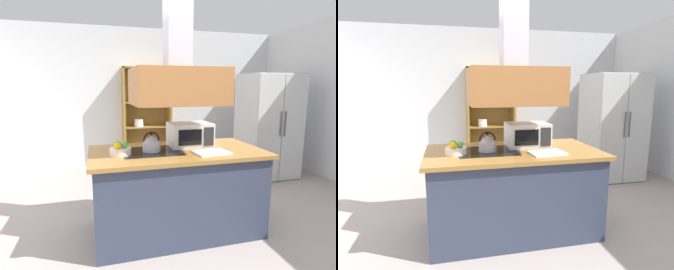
{
  "view_description": "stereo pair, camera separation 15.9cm",
  "coord_description": "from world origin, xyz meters",
  "views": [
    {
      "loc": [
        -0.87,
        -2.53,
        1.55
      ],
      "look_at": [
        -0.06,
        0.45,
        1.0
      ],
      "focal_mm": 28.76,
      "sensor_mm": 36.0,
      "label": 1
    },
    {
      "loc": [
        -0.72,
        -2.57,
        1.55
      ],
      "look_at": [
        -0.06,
        0.45,
        1.0
      ],
      "focal_mm": 28.76,
      "sensor_mm": 36.0,
      "label": 2
    }
  ],
  "objects": [
    {
      "name": "range_hood",
      "position": [
        -0.06,
        0.1,
        1.69
      ],
      "size": [
        0.9,
        0.7,
        1.33
      ],
      "color": "#A36534"
    },
    {
      "name": "microwave",
      "position": [
        0.14,
        0.26,
        1.03
      ],
      "size": [
        0.46,
        0.35,
        0.26
      ],
      "color": "silver",
      "rests_on": "kitchen_island"
    },
    {
      "name": "cutting_board",
      "position": [
        0.23,
        -0.12,
        0.91
      ],
      "size": [
        0.36,
        0.27,
        0.02
      ],
      "primitive_type": "cube",
      "rotation": [
        0.0,
        0.0,
        0.1
      ],
      "color": "white",
      "rests_on": "kitchen_island"
    },
    {
      "name": "ground_plane",
      "position": [
        0.0,
        0.0,
        0.0
      ],
      "size": [
        7.8,
        7.8,
        0.0
      ],
      "primitive_type": "plane",
      "color": "gray"
    },
    {
      "name": "fruit_bowl",
      "position": [
        -0.66,
        0.04,
        0.95
      ],
      "size": [
        0.21,
        0.21,
        0.14
      ],
      "color": "silver",
      "rests_on": "kitchen_island"
    },
    {
      "name": "wall_back",
      "position": [
        0.0,
        3.0,
        1.35
      ],
      "size": [
        6.0,
        0.12,
        2.7
      ],
      "primitive_type": "cube",
      "color": "silver",
      "rests_on": "ground"
    },
    {
      "name": "refrigerator",
      "position": [
        2.01,
        1.48,
        0.89
      ],
      "size": [
        0.9,
        0.77,
        1.77
      ],
      "color": "#AEB5B9",
      "rests_on": "ground"
    },
    {
      "name": "dish_cabinet",
      "position": [
        0.11,
        2.78,
        0.86
      ],
      "size": [
        0.95,
        0.4,
        1.93
      ],
      "color": "olive",
      "rests_on": "ground"
    },
    {
      "name": "kitchen_island",
      "position": [
        -0.06,
        0.1,
        0.45
      ],
      "size": [
        1.8,
        0.96,
        0.9
      ],
      "color": "#30394E",
      "rests_on": "ground"
    },
    {
      "name": "kettle",
      "position": [
        -0.33,
        0.1,
        0.99
      ],
      "size": [
        0.18,
        0.18,
        0.2
      ],
      "color": "#B5B1C2",
      "rests_on": "kitchen_island"
    }
  ]
}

